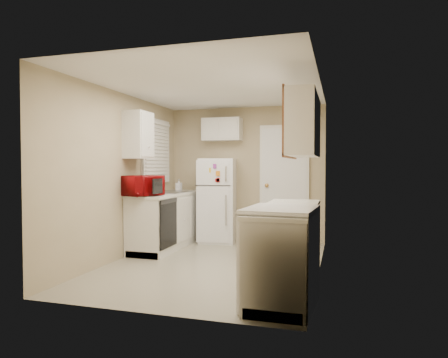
# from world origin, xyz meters

# --- Properties ---
(floor) EXTENTS (3.80, 3.80, 0.00)m
(floor) POSITION_xyz_m (0.00, 0.00, 0.00)
(floor) COLOR #ADA78F
(floor) RESTS_ON ground
(ceiling) EXTENTS (3.80, 3.80, 0.00)m
(ceiling) POSITION_xyz_m (0.00, 0.00, 2.40)
(ceiling) COLOR white
(ceiling) RESTS_ON floor
(wall_left) EXTENTS (3.80, 3.80, 0.00)m
(wall_left) POSITION_xyz_m (-1.40, 0.00, 1.20)
(wall_left) COLOR tan
(wall_left) RESTS_ON floor
(wall_right) EXTENTS (3.80, 3.80, 0.00)m
(wall_right) POSITION_xyz_m (1.40, 0.00, 1.20)
(wall_right) COLOR tan
(wall_right) RESTS_ON floor
(wall_back) EXTENTS (2.80, 2.80, 0.00)m
(wall_back) POSITION_xyz_m (0.00, 1.90, 1.20)
(wall_back) COLOR tan
(wall_back) RESTS_ON floor
(wall_front) EXTENTS (2.80, 2.80, 0.00)m
(wall_front) POSITION_xyz_m (0.00, -1.90, 1.20)
(wall_front) COLOR tan
(wall_front) RESTS_ON floor
(left_counter) EXTENTS (0.60, 1.80, 0.90)m
(left_counter) POSITION_xyz_m (-1.10, 0.90, 0.45)
(left_counter) COLOR silver
(left_counter) RESTS_ON floor
(dishwasher) EXTENTS (0.03, 0.58, 0.72)m
(dishwasher) POSITION_xyz_m (-0.81, 0.30, 0.49)
(dishwasher) COLOR black
(dishwasher) RESTS_ON floor
(sink) EXTENTS (0.54, 0.74, 0.16)m
(sink) POSITION_xyz_m (-1.10, 1.05, 0.86)
(sink) COLOR gray
(sink) RESTS_ON left_counter
(microwave) EXTENTS (0.62, 0.49, 0.36)m
(microwave) POSITION_xyz_m (-1.15, 0.15, 1.05)
(microwave) COLOR maroon
(microwave) RESTS_ON left_counter
(soap_bottle) EXTENTS (0.09, 0.10, 0.21)m
(soap_bottle) POSITION_xyz_m (-1.15, 1.52, 1.00)
(soap_bottle) COLOR silver
(soap_bottle) RESTS_ON left_counter
(window_blinds) EXTENTS (0.10, 0.98, 1.08)m
(window_blinds) POSITION_xyz_m (-1.36, 1.05, 1.60)
(window_blinds) COLOR silver
(window_blinds) RESTS_ON wall_left
(upper_cabinet_left) EXTENTS (0.30, 0.45, 0.70)m
(upper_cabinet_left) POSITION_xyz_m (-1.25, 0.22, 1.80)
(upper_cabinet_left) COLOR silver
(upper_cabinet_left) RESTS_ON wall_left
(refrigerator) EXTENTS (0.68, 0.67, 1.47)m
(refrigerator) POSITION_xyz_m (-0.43, 1.58, 0.74)
(refrigerator) COLOR white
(refrigerator) RESTS_ON floor
(cabinet_over_fridge) EXTENTS (0.70, 0.30, 0.40)m
(cabinet_over_fridge) POSITION_xyz_m (-0.40, 1.75, 2.00)
(cabinet_over_fridge) COLOR silver
(cabinet_over_fridge) RESTS_ON wall_back
(interior_door) EXTENTS (0.86, 0.06, 2.08)m
(interior_door) POSITION_xyz_m (0.70, 1.86, 1.02)
(interior_door) COLOR white
(interior_door) RESTS_ON floor
(right_counter) EXTENTS (0.60, 2.00, 0.90)m
(right_counter) POSITION_xyz_m (1.10, -0.80, 0.45)
(right_counter) COLOR silver
(right_counter) RESTS_ON floor
(stove) EXTENTS (0.69, 0.83, 0.96)m
(stove) POSITION_xyz_m (1.11, -1.35, 0.48)
(stove) COLOR white
(stove) RESTS_ON floor
(upper_cabinet_right) EXTENTS (0.30, 1.20, 0.70)m
(upper_cabinet_right) POSITION_xyz_m (1.25, -0.50, 1.80)
(upper_cabinet_right) COLOR silver
(upper_cabinet_right) RESTS_ON wall_right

